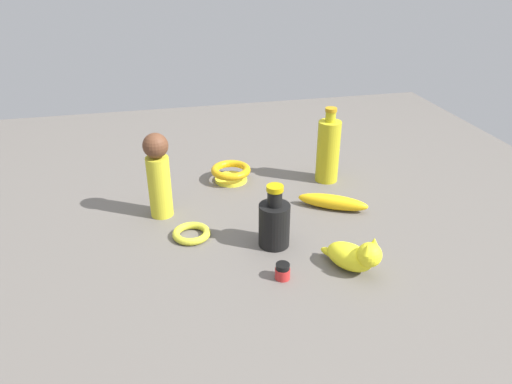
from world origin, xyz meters
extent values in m
plane|color=#5B5651|center=(0.00, 0.00, 0.00)|extent=(2.00, 2.00, 0.00)
torus|color=gold|center=(0.17, 0.05, 0.01)|extent=(0.09, 0.09, 0.02)
cylinder|color=gold|center=(0.24, -0.08, 0.08)|extent=(0.07, 0.07, 0.17)
sphere|color=brown|center=(0.24, -0.08, 0.20)|extent=(0.06, 0.06, 0.06)
cylinder|color=red|center=(0.00, 0.26, 0.01)|extent=(0.03, 0.03, 0.02)
cylinder|color=gold|center=(0.00, 0.26, 0.02)|extent=(0.03, 0.03, 0.00)
cylinder|color=black|center=(0.00, 0.26, 0.03)|extent=(0.03, 0.03, 0.01)
ellipsoid|color=yellow|center=(-0.21, -0.01, 0.02)|extent=(0.18, 0.13, 0.04)
cylinder|color=yellow|center=(0.02, -0.24, 0.01)|extent=(0.10, 0.10, 0.01)
torus|color=#D09710|center=(0.02, -0.24, 0.04)|extent=(0.12, 0.12, 0.02)
ellipsoid|color=yellow|center=(-0.15, 0.25, 0.03)|extent=(0.12, 0.13, 0.06)
sphere|color=yellow|center=(-0.18, 0.29, 0.05)|extent=(0.05, 0.05, 0.05)
cone|color=yellow|center=(-0.19, 0.28, 0.08)|extent=(0.02, 0.02, 0.02)
cone|color=yellow|center=(-0.17, 0.30, 0.08)|extent=(0.02, 0.02, 0.02)
ellipsoid|color=yellow|center=(-0.12, 0.21, 0.02)|extent=(0.04, 0.05, 0.02)
cylinder|color=black|center=(-0.02, 0.13, 0.05)|extent=(0.07, 0.07, 0.11)
cylinder|color=black|center=(-0.02, 0.13, 0.13)|extent=(0.03, 0.03, 0.04)
cylinder|color=#B4980A|center=(-0.02, 0.13, 0.15)|extent=(0.04, 0.04, 0.01)
cylinder|color=gold|center=(-0.26, -0.18, 0.09)|extent=(0.07, 0.07, 0.19)
cylinder|color=gold|center=(-0.26, -0.18, 0.20)|extent=(0.03, 0.03, 0.03)
cylinder|color=#B38414|center=(-0.26, -0.18, 0.22)|extent=(0.03, 0.03, 0.01)
camera|label=1|loc=(0.24, 1.06, 0.65)|focal=33.78mm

